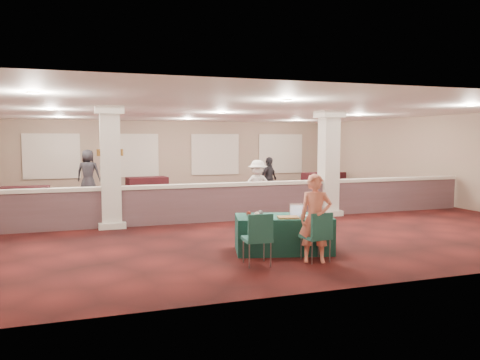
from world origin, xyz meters
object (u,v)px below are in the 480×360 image
object	(u,v)px
far_table_back_right	(324,181)
attendee_b	(258,185)
far_table_front_right	(374,193)
far_table_back_center	(147,185)
woman	(316,218)
attendee_c	(269,179)
near_table	(283,234)
far_table_front_left	(94,204)
attendee_d	(88,173)
far_table_front_center	(170,202)
attendee_a	(109,177)
conf_chair_main	(318,233)
far_table_back_left	(25,196)
conf_chair_side	(258,235)

from	to	relation	value
far_table_back_right	attendee_b	size ratio (longest dim) A/B	1.18
far_table_front_right	far_table_back_center	distance (m)	9.60
woman	attendee_c	distance (m)	8.82
near_table	attendee_c	xyz separation A→B (m)	(2.72, 7.54, 0.46)
far_table_front_left	attendee_d	world-z (taller)	attendee_d
far_table_front_center	attendee_a	world-z (taller)	attendee_a
near_table	attendee_a	xyz separation A→B (m)	(-3.02, 9.45, 0.56)
conf_chair_main	attendee_b	bearing A→B (deg)	74.78
near_table	far_table_back_right	world-z (taller)	far_table_back_right
attendee_d	near_table	bearing A→B (deg)	124.67
far_table_front_center	far_table_back_right	world-z (taller)	far_table_back_right
far_table_front_left	far_table_back_left	distance (m)	4.27
attendee_b	conf_chair_main	bearing A→B (deg)	-78.23
far_table_front_left	far_table_back_center	distance (m)	6.46
far_table_front_left	conf_chair_main	bearing A→B (deg)	-59.47
far_table_front_left	far_table_back_center	bearing A→B (deg)	68.68
attendee_b	far_table_back_left	bearing A→B (deg)	174.46
attendee_c	attendee_d	size ratio (longest dim) A/B	0.87
attendee_b	attendee_c	distance (m)	2.43
far_table_back_center	attendee_a	bearing A→B (deg)	-126.48
near_table	attendee_d	bearing A→B (deg)	122.65
conf_chair_side	far_table_front_left	bearing A→B (deg)	116.30
near_table	woman	size ratio (longest dim) A/B	1.16
woman	far_table_back_center	distance (m)	12.81
far_table_back_center	attendee_d	xyz separation A→B (m)	(-2.44, -0.40, 0.62)
near_table	attendee_d	distance (m)	11.99
attendee_b	far_table_back_right	bearing A→B (deg)	66.75
conf_chair_side	far_table_back_right	xyz separation A→B (m)	(7.64, 11.49, -0.19)
attendee_d	far_table_back_left	bearing A→B (deg)	59.03
far_table_front_right	far_table_back_right	world-z (taller)	far_table_back_right
conf_chair_main	attendee_a	xyz separation A→B (m)	(-3.32, 10.40, 0.37)
near_table	attendee_b	world-z (taller)	attendee_b
far_table_front_left	far_table_back_right	size ratio (longest dim) A/B	1.01
attendee_b	far_table_front_right	bearing A→B (deg)	25.89
woman	far_table_front_center	size ratio (longest dim) A/B	0.89
conf_chair_side	far_table_front_left	world-z (taller)	conf_chair_side
far_table_front_right	attendee_d	xyz separation A→B (m)	(-9.92, 5.62, 0.59)
far_table_front_center	far_table_front_right	xyz separation A→B (m)	(7.52, 0.00, -0.01)
far_table_front_right	far_table_back_center	size ratio (longest dim) A/B	1.08
attendee_a	far_table_front_center	bearing A→B (deg)	-82.43
woman	attendee_c	world-z (taller)	woman
woman	attendee_a	bearing A→B (deg)	128.84
far_table_front_left	far_table_front_center	bearing A→B (deg)	-0.00
far_table_back_left	attendee_d	size ratio (longest dim) A/B	0.85
woman	far_table_back_center	world-z (taller)	woman
near_table	far_table_front_left	bearing A→B (deg)	136.84
woman	attendee_b	xyz separation A→B (m)	(1.23, 6.38, -0.01)
attendee_a	attendee_d	world-z (taller)	attendee_d
near_table	conf_chair_side	distance (m)	1.26
far_table_front_left	woman	bearing A→B (deg)	-59.69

